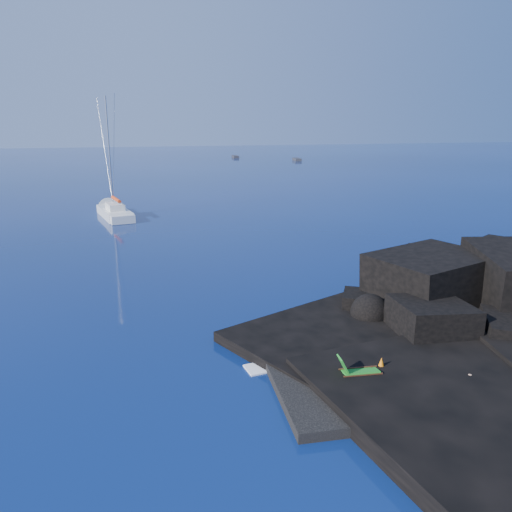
{
  "coord_description": "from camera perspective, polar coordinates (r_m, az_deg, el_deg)",
  "views": [
    {
      "loc": [
        -4.88,
        -13.76,
        9.05
      ],
      "look_at": [
        2.83,
        11.66,
        2.0
      ],
      "focal_mm": 35.0,
      "sensor_mm": 36.0,
      "label": 1
    }
  ],
  "objects": [
    {
      "name": "marker_cone",
      "position": [
        18.9,
        14.12,
        -12.01
      ],
      "size": [
        0.47,
        0.47,
        0.59
      ],
      "primitive_type": "cone",
      "rotation": [
        0.0,
        0.0,
        0.23
      ],
      "color": "orange",
      "rests_on": "beach"
    },
    {
      "name": "distant_boat_a",
      "position": [
        140.65,
        -2.38,
        11.16
      ],
      "size": [
        1.97,
        4.81,
        0.62
      ],
      "primitive_type": "cube",
      "rotation": [
        0.0,
        0.0,
        -0.11
      ],
      "color": "#2A292F",
      "rests_on": "ground"
    },
    {
      "name": "sunbather",
      "position": [
        18.91,
        22.5,
        -13.14
      ],
      "size": [
        1.67,
        1.05,
        0.26
      ],
      "primitive_type": null,
      "rotation": [
        0.0,
        0.0,
        0.38
      ],
      "color": "tan",
      "rests_on": "towel"
    },
    {
      "name": "towel",
      "position": [
        18.98,
        22.46,
        -13.56
      ],
      "size": [
        1.87,
        1.37,
        0.04
      ],
      "primitive_type": "cube",
      "rotation": [
        0.0,
        0.0,
        0.38
      ],
      "color": "white",
      "rests_on": "beach"
    },
    {
      "name": "distant_boat_b",
      "position": [
        129.37,
        4.69,
        10.8
      ],
      "size": [
        2.4,
        5.1,
        0.65
      ],
      "primitive_type": "cube",
      "rotation": [
        0.0,
        0.0,
        -0.18
      ],
      "color": "#2A2A2F",
      "rests_on": "ground"
    },
    {
      "name": "beach",
      "position": [
        19.32,
        14.93,
        -13.61
      ],
      "size": [
        9.08,
        6.86,
        0.7
      ],
      "primitive_type": "cube",
      "rotation": [
        0.0,
        0.0,
        -0.1
      ],
      "color": "black",
      "rests_on": "ground"
    },
    {
      "name": "deck_chair",
      "position": [
        18.21,
        11.89,
        -12.24
      ],
      "size": [
        1.53,
        0.82,
        1.0
      ],
      "primitive_type": null,
      "rotation": [
        0.0,
        0.0,
        -0.13
      ],
      "color": "#1C7F21",
      "rests_on": "beach"
    },
    {
      "name": "sailboat",
      "position": [
        52.26,
        -15.82,
        4.32
      ],
      "size": [
        4.13,
        11.45,
        11.76
      ],
      "primitive_type": null,
      "rotation": [
        0.0,
        0.0,
        0.16
      ],
      "color": "silver",
      "rests_on": "ground"
    },
    {
      "name": "surf_foam",
      "position": [
        23.05,
        10.12,
        -8.5
      ],
      "size": [
        10.0,
        8.0,
        0.06
      ],
      "primitive_type": null,
      "color": "white",
      "rests_on": "ground"
    },
    {
      "name": "ground",
      "position": [
        17.17,
        2.36,
        -16.94
      ],
      "size": [
        400.0,
        400.0,
        0.0
      ],
      "primitive_type": "plane",
      "color": "#031237",
      "rests_on": "ground"
    }
  ]
}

